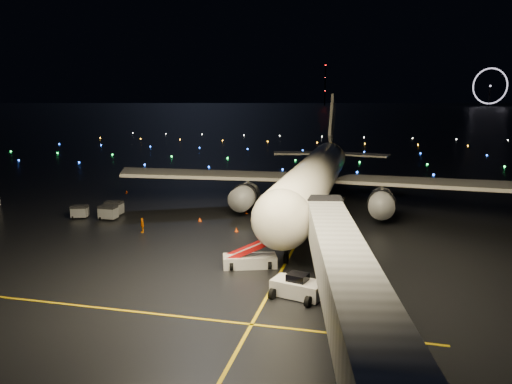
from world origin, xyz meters
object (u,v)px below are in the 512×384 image
baggage_cart_2 (79,212)px  baggage_cart_3 (81,211)px  baggage_cart_0 (108,213)px  pushback_tug (298,285)px  airliner (317,152)px  baggage_cart_1 (114,208)px  crew_c (142,225)px  belt_loader (250,249)px

baggage_cart_2 → baggage_cart_3: bearing=78.3°
baggage_cart_0 → baggage_cart_3: baggage_cart_0 is taller
pushback_tug → baggage_cart_0: (-27.39, 18.96, -0.03)m
baggage_cart_0 → airliner: bearing=27.7°
baggage_cart_1 → pushback_tug: bearing=-39.7°
crew_c → baggage_cart_1: baggage_cart_1 is taller
airliner → baggage_cart_2: bearing=-155.8°
pushback_tug → baggage_cart_1: 35.18m
belt_loader → crew_c: belt_loader is taller
baggage_cart_2 → baggage_cart_0: bearing=-14.4°
belt_loader → baggage_cart_3: bearing=133.9°
airliner → belt_loader: size_ratio=7.74×
pushback_tug → crew_c: size_ratio=2.29×
pushback_tug → baggage_cart_3: size_ratio=2.18×
airliner → baggage_cart_0: airliner is taller
belt_loader → baggage_cart_3: belt_loader is taller
crew_c → airliner: bearing=94.2°
pushback_tug → belt_loader: size_ratio=0.55×
belt_loader → baggage_cart_1: belt_loader is taller
baggage_cart_1 → baggage_cart_3: bearing=-151.0°
pushback_tug → baggage_cart_2: bearing=164.8°
baggage_cart_2 → baggage_cart_3: 0.50m
pushback_tug → belt_loader: belt_loader is taller
crew_c → baggage_cart_0: baggage_cart_0 is taller
airliner → crew_c: bearing=-135.9°
baggage_cart_0 → crew_c: bearing=-32.9°
airliner → crew_c: (-18.05, -17.53, -7.04)m
airliner → belt_loader: (-3.04, -26.01, -6.16)m
pushback_tug → belt_loader: bearing=148.1°
airliner → baggage_cart_3: bearing=-156.7°
belt_loader → baggage_cart_3: size_ratio=3.95×
crew_c → baggage_cart_2: (-11.04, 4.40, -0.04)m
baggage_cart_0 → baggage_cart_2: (-4.04, -0.20, -0.08)m
pushback_tug → baggage_cart_3: bearing=164.2°
baggage_cart_1 → baggage_cart_3: baggage_cart_1 is taller
airliner → baggage_cart_0: size_ratio=26.01×
airliner → belt_loader: 26.91m
belt_loader → baggage_cart_0: size_ratio=3.36×
airliner → pushback_tug: bearing=-85.9°
airliner → baggage_cart_0: 29.05m
crew_c → baggage_cart_1: 10.31m
pushback_tug → baggage_cart_2: 36.60m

